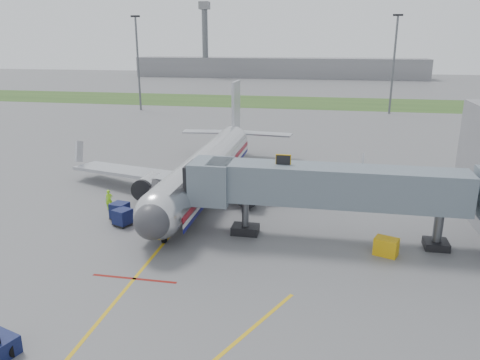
# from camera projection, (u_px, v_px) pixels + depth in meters

# --- Properties ---
(ground) EXTENTS (400.00, 400.00, 0.00)m
(ground) POSITION_uv_depth(u_px,v_px,m) (156.00, 253.00, 35.33)
(ground) COLOR #565659
(ground) RESTS_ON ground
(grass_strip) EXTENTS (300.00, 25.00, 0.01)m
(grass_strip) POSITION_uv_depth(u_px,v_px,m) (281.00, 102.00, 119.92)
(grass_strip) COLOR #2D4C1E
(grass_strip) RESTS_ON ground
(apron_markings) EXTENTS (21.52, 50.00, 0.01)m
(apron_markings) POSITION_uv_depth(u_px,v_px,m) (112.00, 306.00, 28.37)
(apron_markings) COLOR gold
(apron_markings) RESTS_ON ground
(airliner) EXTENTS (32.10, 35.67, 10.25)m
(airliner) POSITION_uv_depth(u_px,v_px,m) (207.00, 167.00, 48.89)
(airliner) COLOR silver
(airliner) RESTS_ON ground
(jet_bridge) EXTENTS (25.30, 4.00, 6.90)m
(jet_bridge) POSITION_uv_depth(u_px,v_px,m) (332.00, 187.00, 36.41)
(jet_bridge) COLOR slate
(jet_bridge) RESTS_ON ground
(light_mast_left) EXTENTS (2.00, 0.44, 20.40)m
(light_mast_left) POSITION_uv_depth(u_px,v_px,m) (138.00, 61.00, 103.43)
(light_mast_left) COLOR #595B60
(light_mast_left) RESTS_ON ground
(light_mast_right) EXTENTS (2.00, 0.44, 20.40)m
(light_mast_right) POSITION_uv_depth(u_px,v_px,m) (394.00, 62.00, 98.17)
(light_mast_right) COLOR #595B60
(light_mast_right) RESTS_ON ground
(distant_terminal) EXTENTS (120.00, 14.00, 8.00)m
(distant_terminal) POSITION_uv_depth(u_px,v_px,m) (278.00, 68.00, 195.76)
(distant_terminal) COLOR slate
(distant_terminal) RESTS_ON ground
(control_tower) EXTENTS (4.00, 4.00, 30.00)m
(control_tower) POSITION_uv_depth(u_px,v_px,m) (205.00, 34.00, 192.63)
(control_tower) COLOR #595B60
(control_tower) RESTS_ON ground
(baggage_cart_a) EXTENTS (1.78, 1.78, 1.48)m
(baggage_cart_a) POSITION_uv_depth(u_px,v_px,m) (123.00, 217.00, 40.38)
(baggage_cart_a) COLOR #0C1337
(baggage_cart_a) RESTS_ON ground
(baggage_cart_b) EXTENTS (1.66, 1.66, 1.52)m
(baggage_cart_b) POSITION_uv_depth(u_px,v_px,m) (120.00, 211.00, 41.80)
(baggage_cart_b) COLOR #0C1337
(baggage_cart_b) RESTS_ON ground
(baggage_cart_c) EXTENTS (2.28, 2.28, 1.96)m
(baggage_cart_c) POSITION_uv_depth(u_px,v_px,m) (162.00, 188.00, 47.55)
(baggage_cart_c) COLOR #0C1337
(baggage_cart_c) RESTS_ON ground
(belt_loader) EXTENTS (2.69, 4.69, 2.22)m
(belt_loader) POSITION_uv_depth(u_px,v_px,m) (155.00, 203.00, 44.37)
(belt_loader) COLOR #0C1337
(belt_loader) RESTS_ON ground
(ground_power_cart) EXTENTS (1.97, 1.65, 1.35)m
(ground_power_cart) POSITION_uv_depth(u_px,v_px,m) (386.00, 247.00, 34.87)
(ground_power_cart) COLOR #D49E0C
(ground_power_cart) RESTS_ON ground
(ramp_worker) EXTENTS (0.82, 0.71, 1.89)m
(ramp_worker) POSITION_uv_depth(u_px,v_px,m) (109.00, 200.00, 44.20)
(ramp_worker) COLOR #91E71B
(ramp_worker) RESTS_ON ground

